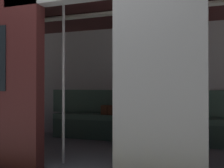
% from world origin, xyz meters
% --- Properties ---
extents(train_car, '(6.40, 2.60, 2.20)m').
position_xyz_m(train_car, '(0.05, -1.13, 1.44)').
color(train_car, '#ADAFB5').
rests_on(train_car, ground_plane).
extents(bench_seat, '(3.02, 0.44, 0.45)m').
position_xyz_m(bench_seat, '(0.00, -2.09, 0.34)').
color(bench_seat, '#4C7566').
rests_on(bench_seat, ground_plane).
extents(person_seated, '(0.55, 0.71, 1.18)m').
position_xyz_m(person_seated, '(0.07, -2.04, 0.67)').
color(person_seated, '#CC5933').
rests_on(person_seated, ground_plane).
extents(handbag, '(0.26, 0.15, 0.17)m').
position_xyz_m(handbag, '(0.46, -2.14, 0.53)').
color(handbag, brown).
rests_on(handbag, bench_seat).
extents(book, '(0.18, 0.24, 0.03)m').
position_xyz_m(book, '(-0.30, -2.14, 0.46)').
color(book, gold).
rests_on(book, bench_seat).
extents(grab_pole_door, '(0.04, 0.04, 2.06)m').
position_xyz_m(grab_pole_door, '(0.39, -0.40, 1.03)').
color(grab_pole_door, silver).
rests_on(grab_pole_door, ground_plane).
extents(grab_pole_far, '(0.04, 0.04, 2.06)m').
position_xyz_m(grab_pole_far, '(-0.39, -0.53, 1.03)').
color(grab_pole_far, silver).
rests_on(grab_pole_far, ground_plane).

